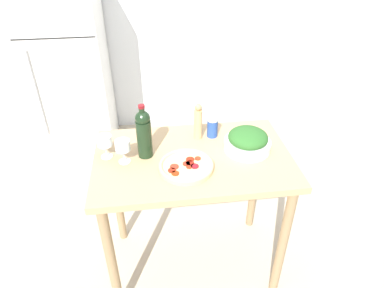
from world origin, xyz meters
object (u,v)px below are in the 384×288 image
wine_glass_far (105,142)px  salt_canister (212,127)px  pepper_mill (198,122)px  homemade_pizza (186,166)px  refrigerator (70,68)px  wine_bottle (144,133)px  salad_bowl (248,141)px  wine_glass_near (123,147)px

wine_glass_far → salt_canister: (0.63, 0.14, -0.04)m
pepper_mill → homemade_pizza: bearing=-110.1°
refrigerator → pepper_mill: 1.75m
refrigerator → salt_canister: size_ratio=14.05×
wine_bottle → salad_bowl: 0.59m
wine_glass_near → pepper_mill: pepper_mill is taller
refrigerator → homemade_pizza: size_ratio=5.84×
salad_bowl → homemade_pizza: bearing=-160.3°
wine_bottle → pepper_mill: size_ratio=1.39×
wine_glass_near → pepper_mill: 0.48m
refrigerator → wine_glass_near: bearing=-71.0°
wine_bottle → wine_glass_near: 0.14m
wine_glass_near → salt_canister: (0.53, 0.20, -0.04)m
refrigerator → wine_glass_near: size_ratio=12.72×
wine_glass_far → salt_canister: bearing=12.2°
wine_bottle → salad_bowl: size_ratio=1.19×
wine_glass_far → salt_canister: 0.64m
salad_bowl → salt_canister: (-0.17, 0.17, 0.00)m
wine_glass_far → salad_bowl: 0.80m
homemade_pizza → salt_canister: salt_canister is taller
wine_glass_near → pepper_mill: (0.44, 0.19, 0.01)m
wine_bottle → homemade_pizza: bearing=-35.7°
homemade_pizza → salt_canister: size_ratio=2.41×
refrigerator → salt_canister: 1.79m
wine_bottle → pepper_mill: wine_bottle is taller
wine_bottle → wine_glass_near: bearing=-157.4°
pepper_mill → homemade_pizza: pepper_mill is taller
salt_canister → pepper_mill: bearing=-176.5°
wine_bottle → wine_glass_near: (-0.12, -0.05, -0.05)m
refrigerator → wine_glass_far: 1.63m
wine_glass_near → pepper_mill: bearing=23.8°
salad_bowl → homemade_pizza: (-0.37, -0.13, -0.04)m
refrigerator → salad_bowl: refrigerator is taller
wine_glass_far → homemade_pizza: (0.43, -0.17, -0.08)m
wine_bottle → pepper_mill: 0.35m
wine_glass_near → salad_bowl: wine_glass_near is taller
refrigerator → salt_canister: refrigerator is taller
homemade_pizza → salt_canister: 0.36m
pepper_mill → salad_bowl: 0.31m
wine_glass_far → pepper_mill: 0.55m
salad_bowl → salt_canister: bearing=135.9°
pepper_mill → homemade_pizza: size_ratio=0.77×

